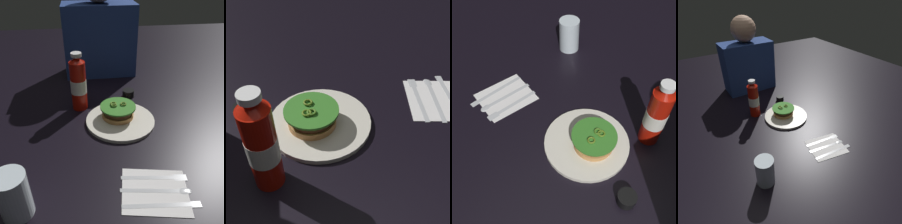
{
  "view_description": "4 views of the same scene",
  "coord_description": "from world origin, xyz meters",
  "views": [
    {
      "loc": [
        0.02,
        -0.66,
        0.52
      ],
      "look_at": [
        0.11,
        0.03,
        0.07
      ],
      "focal_mm": 38.38,
      "sensor_mm": 36.0,
      "label": 1
    },
    {
      "loc": [
        -0.37,
        0.11,
        0.51
      ],
      "look_at": [
        0.11,
        0.02,
        0.07
      ],
      "focal_mm": 46.33,
      "sensor_mm": 36.0,
      "label": 2
    },
    {
      "loc": [
        0.53,
        0.32,
        0.73
      ],
      "look_at": [
        0.14,
        -0.03,
        0.08
      ],
      "focal_mm": 45.93,
      "sensor_mm": 36.0,
      "label": 3
    },
    {
      "loc": [
        -0.33,
        -0.74,
        0.68
      ],
      "look_at": [
        0.13,
        -0.0,
        0.08
      ],
      "focal_mm": 30.68,
      "sensor_mm": 36.0,
      "label": 4
    }
  ],
  "objects": [
    {
      "name": "ground_plane",
      "position": [
        0.0,
        0.0,
        0.0
      ],
      "size": [
        3.0,
        3.0,
        0.0
      ],
      "primitive_type": "plane",
      "color": "black"
    },
    {
      "name": "fork_utensil",
      "position": [
        0.21,
        -0.22,
        0.0
      ],
      "size": [
        0.18,
        0.04,
        0.0
      ],
      "color": "silver",
      "rests_on": "napkin"
    },
    {
      "name": "ketchup_bottle",
      "position": [
        -0.0,
        0.18,
        0.11
      ],
      "size": [
        0.06,
        0.06,
        0.23
      ],
      "color": "#AD1308",
      "rests_on": "ground_plane"
    },
    {
      "name": "spoon_utensil",
      "position": [
        0.21,
        -0.27,
        0.0
      ],
      "size": [
        0.19,
        0.04,
        0.0
      ],
      "color": "silver",
      "rests_on": "napkin"
    },
    {
      "name": "condiment_cup",
      "position": [
        0.21,
        0.25,
        0.02
      ],
      "size": [
        0.05,
        0.05,
        0.03
      ],
      "primitive_type": "cylinder",
      "color": "black",
      "rests_on": "ground_plane"
    },
    {
      "name": "dinner_plate",
      "position": [
        0.14,
        0.06,
        0.01
      ],
      "size": [
        0.25,
        0.25,
        0.01
      ],
      "primitive_type": "cylinder",
      "color": "silver",
      "rests_on": "ground_plane"
    },
    {
      "name": "water_glass",
      "position": [
        -0.16,
        -0.28,
        0.06
      ],
      "size": [
        0.08,
        0.08,
        0.12
      ],
      "primitive_type": "cylinder",
      "color": "silver",
      "rests_on": "ground_plane"
    },
    {
      "name": "diner_person",
      "position": [
        0.12,
        0.53,
        0.22
      ],
      "size": [
        0.34,
        0.17,
        0.5
      ],
      "color": "navy",
      "rests_on": "ground_plane"
    },
    {
      "name": "burger_sandwich",
      "position": [
        0.14,
        0.08,
        0.04
      ],
      "size": [
        0.13,
        0.13,
        0.05
      ],
      "color": "tan",
      "rests_on": "dinner_plate"
    },
    {
      "name": "napkin",
      "position": [
        0.18,
        -0.26,
        0.0
      ],
      "size": [
        0.2,
        0.18,
        0.0
      ],
      "primitive_type": "cube",
      "rotation": [
        0.0,
        0.0,
        -0.18
      ],
      "color": "white",
      "rests_on": "ground_plane"
    },
    {
      "name": "butter_knife",
      "position": [
        0.2,
        -0.31,
        0.0
      ],
      "size": [
        0.2,
        0.03,
        0.0
      ],
      "color": "silver",
      "rests_on": "napkin"
    }
  ]
}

